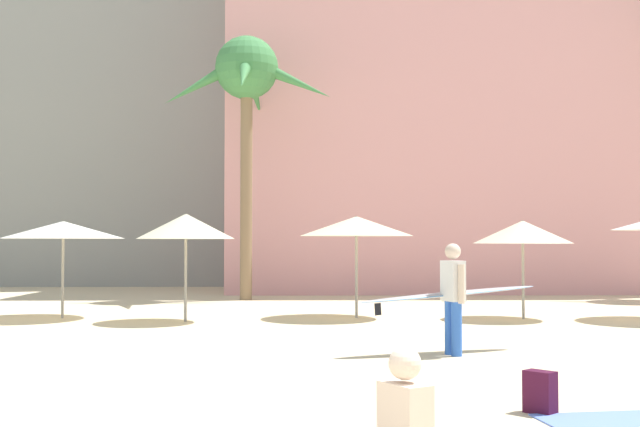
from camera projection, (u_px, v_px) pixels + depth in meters
hotel_pink at (462, 103)px, 31.12m from camera, size 16.94×8.72×13.88m
palm_tree_far_left at (247, 82)px, 24.61m from camera, size 5.09×5.07×7.83m
cafe_umbrella_0 at (186, 226)px, 17.77m from camera, size 2.10×2.10×2.31m
cafe_umbrella_2 at (356, 226)px, 18.70m from camera, size 2.57×2.57×2.28m
cafe_umbrella_3 at (63, 230)px, 18.60m from camera, size 2.71×2.71×2.17m
cafe_umbrella_4 at (523, 232)px, 18.39m from camera, size 2.20×2.20×2.18m
beach_towel at (632, 421)px, 7.83m from camera, size 1.79×1.12×0.01m
backpack at (541, 393)px, 8.24m from camera, size 0.35×0.35×0.42m
person_near_left at (451, 294)px, 12.62m from camera, size 3.02×1.41×1.68m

